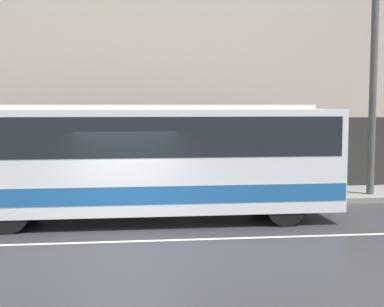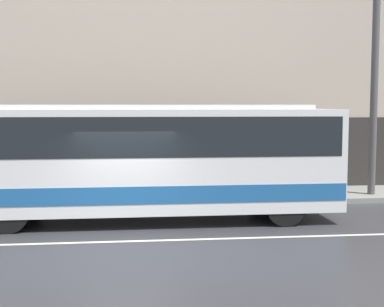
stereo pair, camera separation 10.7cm
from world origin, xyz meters
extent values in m
plane|color=#333338|center=(0.00, 0.00, 0.00)|extent=(60.00, 60.00, 0.00)
cube|color=gray|center=(0.00, 5.37, 0.09)|extent=(60.00, 2.74, 0.17)
cube|color=#B7A899|center=(0.00, 6.89, 5.43)|extent=(60.00, 0.30, 10.86)
cube|color=#2D2B28|center=(0.00, 6.72, 1.36)|extent=(60.00, 0.06, 2.71)
cube|color=beige|center=(0.00, 0.00, 0.00)|extent=(54.00, 0.14, 0.01)
cube|color=white|center=(0.23, 2.26, 1.70)|extent=(11.01, 2.50, 2.69)
cube|color=#1E5999|center=(0.23, 2.26, 0.90)|extent=(10.96, 2.52, 0.45)
cube|color=black|center=(0.23, 2.26, 2.35)|extent=(10.68, 2.52, 1.02)
cube|color=orange|center=(5.68, 2.26, 2.85)|extent=(0.12, 1.88, 0.28)
cube|color=white|center=(0.23, 2.26, 3.10)|extent=(9.36, 2.13, 0.12)
cylinder|color=black|center=(4.13, 1.17, 0.52)|extent=(1.04, 0.28, 1.04)
cylinder|color=black|center=(4.13, 3.35, 0.52)|extent=(1.04, 0.28, 1.04)
cylinder|color=black|center=(-2.88, 1.17, 0.52)|extent=(1.04, 0.28, 1.04)
cylinder|color=black|center=(-2.88, 3.35, 0.52)|extent=(1.04, 0.28, 1.04)
cylinder|color=#4C4C4F|center=(8.16, 4.79, 3.82)|extent=(0.24, 0.24, 7.29)
cylinder|color=#333338|center=(-3.53, 5.76, 0.92)|extent=(0.36, 0.36, 1.49)
sphere|color=tan|center=(-3.53, 5.76, 1.79)|extent=(0.27, 0.27, 0.27)
camera|label=1|loc=(0.08, -12.21, 3.12)|focal=50.00mm
camera|label=2|loc=(0.18, -12.22, 3.12)|focal=50.00mm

